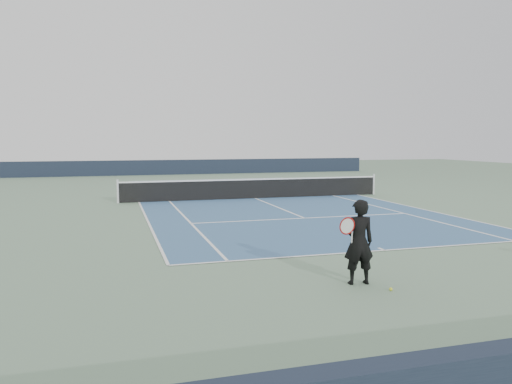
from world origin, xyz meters
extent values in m
plane|color=slate|center=(0.00, 0.00, 0.00)|extent=(80.00, 80.00, 0.00)
cube|color=#385C84|center=(0.00, 0.00, 0.01)|extent=(10.97, 23.77, 0.01)
cylinder|color=silver|center=(-6.40, 0.00, 0.54)|extent=(0.10, 0.10, 1.07)
cylinder|color=silver|center=(6.40, 0.00, 0.54)|extent=(0.10, 0.10, 1.07)
cube|color=black|center=(0.00, 0.00, 0.46)|extent=(12.80, 0.03, 0.90)
cube|color=white|center=(0.00, 0.00, 0.93)|extent=(12.80, 0.04, 0.06)
cube|color=black|center=(0.00, 17.88, 0.60)|extent=(30.00, 0.25, 1.20)
imported|color=black|center=(-2.05, -14.34, 0.84)|extent=(0.68, 0.52, 1.68)
torus|color=maroon|center=(-2.33, -14.39, 1.18)|extent=(0.34, 0.18, 0.36)
cylinder|color=white|center=(-2.33, -14.39, 1.18)|extent=(0.29, 0.14, 0.32)
cylinder|color=white|center=(-2.21, -14.36, 0.92)|extent=(0.08, 0.13, 0.27)
sphere|color=yellow|center=(-1.67, -14.93, 0.03)|extent=(0.07, 0.07, 0.07)
camera|label=1|loc=(-6.67, -22.98, 2.83)|focal=35.00mm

